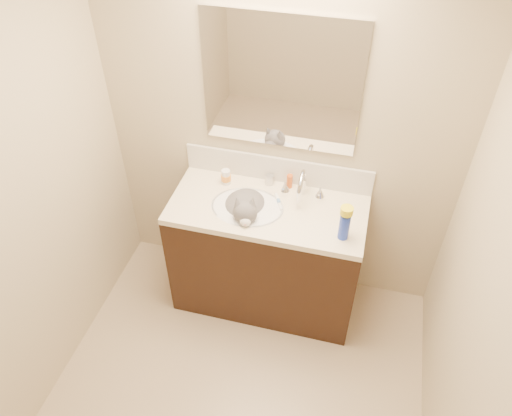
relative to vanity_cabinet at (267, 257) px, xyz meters
The scene contains 16 objects.
room_shell 1.45m from the vanity_cabinet, 90.00° to the right, with size 2.24×2.54×2.52m.
vanity_cabinet is the anchor object (origin of this frame).
counter_slab 0.43m from the vanity_cabinet, ahead, with size 1.20×0.55×0.04m, color beige.
basin 0.40m from the vanity_cabinet, 165.96° to the right, with size 0.45×0.36×0.14m, color white.
faucet 0.58m from the vanity_cabinet, 37.29° to the left, with size 0.28×0.20×0.21m.
cat 0.44m from the vanity_cabinet, 169.01° to the right, with size 0.38×0.42×0.31m.
backsplash 0.60m from the vanity_cabinet, 90.00° to the left, with size 1.20×0.02×0.18m, color beige.
mirror 1.16m from the vanity_cabinet, 90.00° to the left, with size 0.90×0.02×0.80m, color white.
pill_bottle 0.61m from the vanity_cabinet, 153.33° to the left, with size 0.05×0.05×0.10m, color white.
pill_label 0.61m from the vanity_cabinet, 153.33° to the left, with size 0.06×0.06×0.04m, color orange.
silver_jar 0.53m from the vanity_cabinet, 100.58° to the left, with size 0.05×0.05×0.06m, color #B7B7BC.
amber_bottle 0.55m from the vanity_cabinet, 68.02° to the left, with size 0.04×0.04×0.09m, color #C55017.
toothbrush 0.46m from the vanity_cabinet, 46.64° to the left, with size 0.02×0.15×0.01m, color white.
toothbrush_head 0.47m from the vanity_cabinet, 46.64° to the left, with size 0.02×0.03×0.02m, color #5C8BC4.
spray_can 0.73m from the vanity_cabinet, 16.94° to the right, with size 0.06×0.06×0.16m, color #1C35C4.
spray_cap 0.82m from the vanity_cabinet, 16.94° to the right, with size 0.07×0.07×0.04m, color yellow.
Camera 1 is at (0.50, -1.22, 2.87)m, focal length 35.00 mm.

